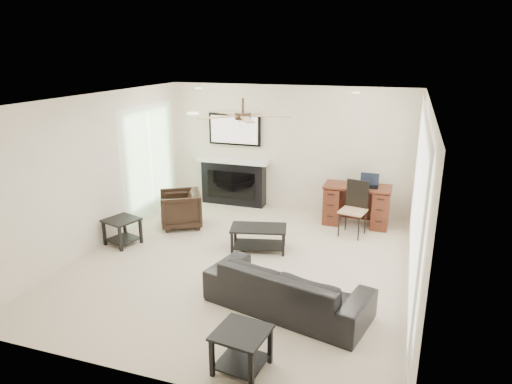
% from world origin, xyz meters
% --- Properties ---
extents(room_shell, '(5.50, 5.54, 2.52)m').
position_xyz_m(room_shell, '(0.19, 0.08, 1.68)').
color(room_shell, beige).
rests_on(room_shell, ground).
extents(sofa, '(2.20, 1.28, 0.60)m').
position_xyz_m(sofa, '(1.00, -1.09, 0.30)').
color(sofa, black).
rests_on(sofa, ground).
extents(armchair, '(1.00, 0.99, 0.67)m').
position_xyz_m(armchair, '(-1.60, 1.06, 0.34)').
color(armchair, black).
rests_on(armchair, ground).
extents(coffee_table, '(0.99, 0.70, 0.40)m').
position_xyz_m(coffee_table, '(0.10, 0.51, 0.20)').
color(coffee_table, black).
rests_on(coffee_table, ground).
extents(end_table_near, '(0.58, 0.58, 0.45)m').
position_xyz_m(end_table_near, '(0.85, -2.34, 0.23)').
color(end_table_near, black).
rests_on(end_table_near, ground).
extents(end_table_left, '(0.63, 0.63, 0.45)m').
position_xyz_m(end_table_left, '(-2.15, 0.01, 0.23)').
color(end_table_left, black).
rests_on(end_table_left, ground).
extents(fireplace_unit, '(1.52, 0.34, 1.91)m').
position_xyz_m(fireplace_unit, '(-1.14, 2.58, 0.95)').
color(fireplace_unit, black).
rests_on(fireplace_unit, ground).
extents(desk, '(1.22, 0.56, 0.76)m').
position_xyz_m(desk, '(1.48, 2.18, 0.38)').
color(desk, '#432110').
rests_on(desk, ground).
extents(desk_chair, '(0.50, 0.52, 0.97)m').
position_xyz_m(desk_chair, '(1.48, 1.63, 0.48)').
color(desk_chair, black).
rests_on(desk_chair, ground).
extents(laptop, '(0.33, 0.24, 0.23)m').
position_xyz_m(laptop, '(1.68, 2.16, 0.88)').
color(laptop, black).
rests_on(laptop, desk).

